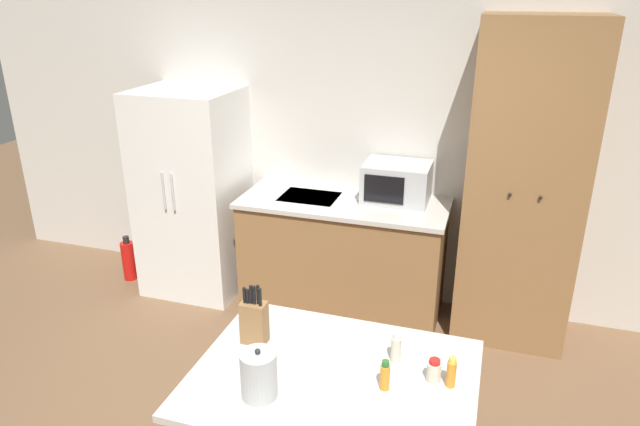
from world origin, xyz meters
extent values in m
cube|color=beige|center=(0.00, 2.33, 1.30)|extent=(7.20, 0.06, 2.60)
cube|color=white|center=(-1.49, 1.96, 0.86)|extent=(0.80, 0.69, 1.72)
cylinder|color=silver|center=(-1.53, 1.60, 0.99)|extent=(0.02, 0.02, 0.30)
cylinder|color=silver|center=(-1.45, 1.60, 0.99)|extent=(0.02, 0.02, 0.30)
cube|color=olive|center=(-0.19, 1.97, 0.45)|extent=(1.55, 0.66, 0.90)
cube|color=beige|center=(-0.19, 1.97, 0.92)|extent=(1.59, 0.70, 0.03)
cube|color=#9EA0A3|center=(-0.47, 1.97, 0.93)|extent=(0.44, 0.34, 0.01)
cube|color=olive|center=(1.09, 2.02, 1.15)|extent=(0.78, 0.56, 2.30)
sphere|color=black|center=(1.00, 1.73, 1.20)|extent=(0.02, 0.02, 0.02)
sphere|color=black|center=(1.19, 1.73, 1.20)|extent=(0.02, 0.02, 0.02)
cube|color=beige|center=(0.31, 0.00, 0.87)|extent=(1.23, 0.93, 0.03)
cube|color=#B2B5B7|center=(0.19, 2.09, 1.09)|extent=(0.49, 0.38, 0.29)
cube|color=black|center=(0.13, 1.90, 1.09)|extent=(0.29, 0.01, 0.21)
cube|color=olive|center=(-0.12, 0.13, 0.99)|extent=(0.12, 0.08, 0.21)
cylinder|color=black|center=(-0.16, 0.12, 1.13)|extent=(0.02, 0.02, 0.08)
cylinder|color=black|center=(-0.14, 0.12, 1.13)|extent=(0.02, 0.02, 0.07)
cylinder|color=black|center=(-0.13, 0.12, 1.14)|extent=(0.02, 0.02, 0.09)
cylinder|color=black|center=(-0.11, 0.12, 1.14)|extent=(0.02, 0.02, 0.09)
cylinder|color=black|center=(-0.09, 0.13, 1.14)|extent=(0.02, 0.02, 0.09)
cylinder|color=black|center=(-0.08, 0.12, 1.14)|extent=(0.02, 0.02, 0.09)
cylinder|color=beige|center=(0.73, 0.09, 0.93)|extent=(0.06, 0.06, 0.09)
cylinder|color=red|center=(0.73, 0.09, 0.98)|extent=(0.05, 0.05, 0.02)
cylinder|color=orange|center=(0.80, 0.08, 0.94)|extent=(0.04, 0.04, 0.12)
cylinder|color=#E5DB4C|center=(0.80, 0.08, 1.01)|extent=(0.03, 0.03, 0.03)
cylinder|color=beige|center=(0.55, 0.18, 0.94)|extent=(0.05, 0.05, 0.12)
cylinder|color=silver|center=(0.55, 0.18, 1.01)|extent=(0.03, 0.03, 0.03)
cylinder|color=orange|center=(0.54, -0.02, 0.94)|extent=(0.04, 0.04, 0.11)
cylinder|color=#286628|center=(0.54, -0.02, 1.01)|extent=(0.03, 0.03, 0.03)
cylinder|color=#B2B5B7|center=(0.06, -0.22, 0.99)|extent=(0.15, 0.15, 0.21)
sphere|color=#262628|center=(0.06, -0.22, 1.10)|extent=(0.02, 0.02, 0.02)
cylinder|color=red|center=(-2.14, 1.86, 0.18)|extent=(0.12, 0.12, 0.35)
cylinder|color=black|center=(-2.14, 1.86, 0.38)|extent=(0.05, 0.05, 0.06)
camera|label=1|loc=(0.88, -1.97, 2.47)|focal=32.00mm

